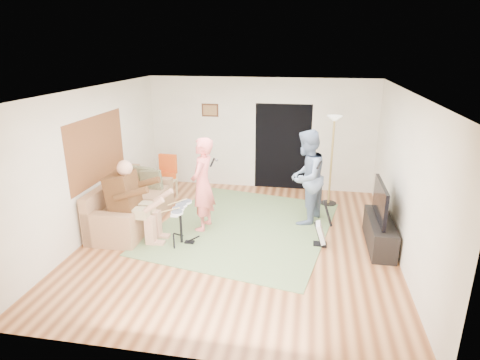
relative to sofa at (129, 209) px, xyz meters
name	(u,v)px	position (x,y,z in m)	size (l,w,h in m)	color
floor	(239,240)	(2.30, -0.35, -0.30)	(6.00, 6.00, 0.00)	brown
walls	(239,170)	(2.30, -0.35, 1.05)	(5.50, 6.00, 2.70)	silver
ceiling	(239,91)	(2.30, -0.35, 2.40)	(6.00, 6.00, 0.00)	white
window_blinds	(97,149)	(-0.44, -0.15, 1.25)	(2.05, 2.05, 0.00)	brown
doorway	(283,147)	(2.85, 2.64, 0.75)	(2.10, 2.10, 0.00)	black
picture_frame	(210,110)	(1.05, 2.64, 1.60)	(0.42, 0.03, 0.32)	#3F2314
area_rug	(244,226)	(2.30, 0.21, -0.29)	(3.17, 3.67, 0.02)	#5D7648
sofa	(129,209)	(0.00, 0.00, 0.00)	(0.92, 2.24, 0.91)	#A07550
drummer	(135,210)	(0.45, -0.65, 0.29)	(0.98, 0.55, 1.51)	#4D2E15
drum_kit	(181,227)	(1.30, -0.65, 0.02)	(0.40, 0.72, 0.74)	black
singer	(203,185)	(1.54, 0.02, 0.60)	(0.66, 0.43, 1.81)	#F36B69
microphone	(212,162)	(1.74, 0.02, 1.05)	(0.06, 0.06, 0.24)	black
guitarist	(306,177)	(3.46, 0.69, 0.64)	(0.92, 0.71, 1.89)	#7387A8
guitar_held	(317,161)	(3.66, 0.69, 0.98)	(0.12, 0.60, 0.26)	white
guitar_spare	(321,233)	(3.78, -0.30, -0.05)	(0.31, 0.28, 0.86)	black
torchiere_lamp	(333,145)	(3.98, 1.73, 1.07)	(0.36, 0.36, 2.00)	black
dining_chair	(166,184)	(0.28, 1.39, 0.07)	(0.47, 0.49, 1.04)	#C8B482
tv_cabinet	(379,233)	(4.80, -0.13, -0.05)	(0.40, 1.40, 0.50)	black
television	(380,201)	(4.75, -0.13, 0.55)	(0.06, 1.17, 0.63)	black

